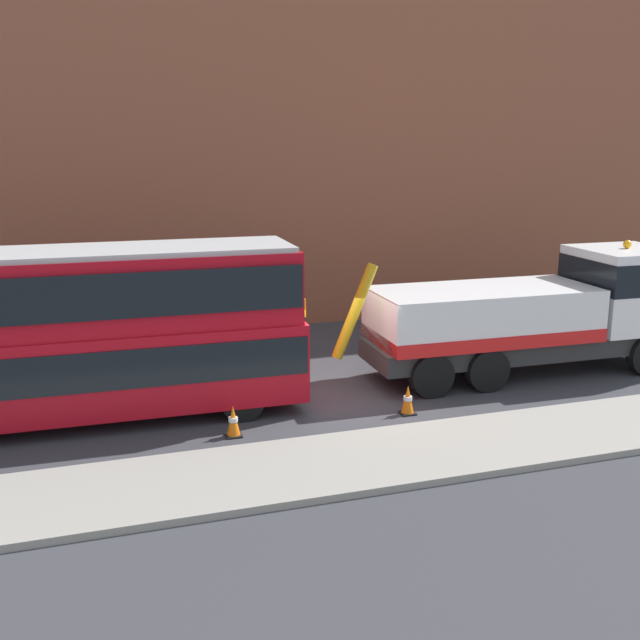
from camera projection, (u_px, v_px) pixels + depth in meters
name	position (u px, v px, depth m)	size (l,w,h in m)	color
ground_plane	(336.00, 394.00, 19.35)	(120.00, 120.00, 0.00)	#38383D
near_kerb	(402.00, 455.00, 15.45)	(60.00, 2.80, 0.15)	gray
building_facade	(258.00, 90.00, 24.91)	(60.00, 1.50, 16.00)	#935138
recovery_tow_truck	(539.00, 312.00, 20.82)	(10.17, 2.84, 3.67)	#2D2D2D
double_decker_bus	(63.00, 330.00, 16.93)	(11.09, 2.79, 4.06)	#B70C19
traffic_cone_near_bus	(233.00, 422.00, 16.53)	(0.36, 0.36, 0.72)	orange
traffic_cone_midway	(408.00, 400.00, 17.88)	(0.36, 0.36, 0.72)	orange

